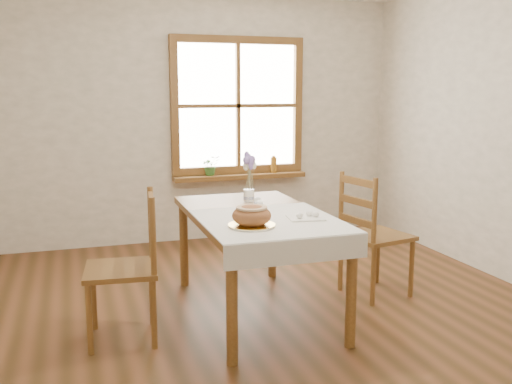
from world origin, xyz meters
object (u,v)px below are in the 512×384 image
chair_left (121,267)px  flower_vase (249,196)px  chair_right (377,234)px  bread_plate (252,226)px  dining_table (256,224)px

chair_left → flower_vase: 1.21m
chair_left → chair_right: (2.01, 0.24, 0.00)m
bread_plate → flower_vase: size_ratio=3.08×
chair_left → flower_vase: chair_left is taller
dining_table → bread_plate: bearing=-111.4°
chair_left → flower_vase: (1.04, 0.54, 0.31)m
dining_table → chair_left: bearing=-170.2°
chair_right → flower_vase: bearing=60.9°
dining_table → chair_left: (-0.97, -0.17, -0.18)m
dining_table → flower_vase: (0.06, 0.38, 0.13)m
dining_table → chair_left: 1.00m
chair_right → bread_plate: bearing=101.4°
chair_left → chair_right: chair_right is taller
chair_left → flower_vase: size_ratio=10.29×
bread_plate → chair_right: bearing=23.2°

